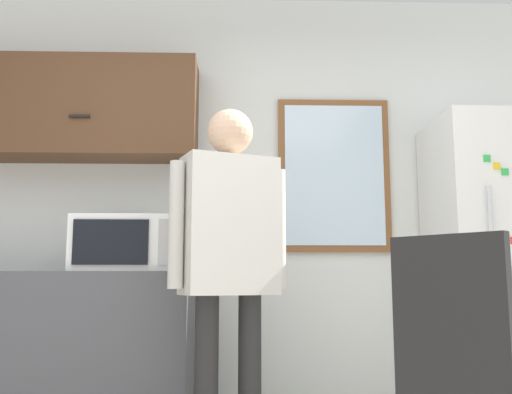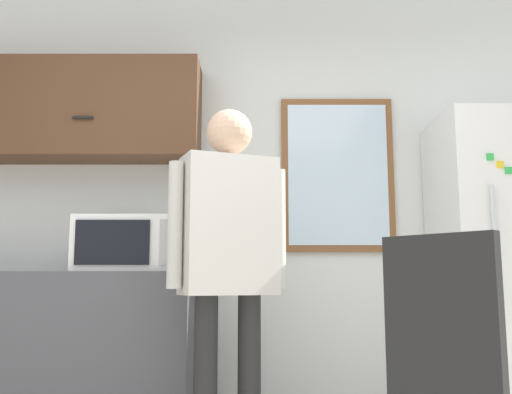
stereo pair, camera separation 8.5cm
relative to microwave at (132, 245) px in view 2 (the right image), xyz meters
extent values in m
cube|color=silver|center=(0.53, 0.38, 0.28)|extent=(6.00, 0.06, 2.70)
cube|color=#4C4C51|center=(-0.66, 0.06, -0.61)|extent=(2.03, 0.59, 0.92)
cube|color=#51331E|center=(-0.66, 0.20, 0.83)|extent=(2.03, 0.31, 0.61)
cube|color=black|center=(-0.30, 0.03, 0.74)|extent=(0.12, 0.01, 0.01)
cube|color=white|center=(0.00, 0.00, 0.00)|extent=(0.56, 0.36, 0.30)
cube|color=black|center=(-0.05, -0.18, 0.00)|extent=(0.39, 0.01, 0.24)
cube|color=#B2B2B2|center=(0.24, -0.18, 0.00)|extent=(0.08, 0.01, 0.24)
cylinder|color=black|center=(0.47, -0.47, -0.67)|extent=(0.11, 0.11, 0.80)
cylinder|color=black|center=(0.67, -0.39, -0.67)|extent=(0.11, 0.11, 0.80)
cube|color=beige|center=(0.57, -0.43, 0.06)|extent=(0.50, 0.37, 0.66)
sphere|color=#D8AD8C|center=(0.57, -0.43, 0.53)|extent=(0.23, 0.23, 0.23)
cylinder|color=beige|center=(0.33, -0.53, 0.06)|extent=(0.07, 0.07, 0.59)
cylinder|color=beige|center=(0.82, -0.33, 0.06)|extent=(0.07, 0.07, 0.59)
cube|color=white|center=(2.11, 0.03, -0.17)|extent=(0.72, 0.62, 1.79)
cylinder|color=silver|center=(1.91, -0.30, -0.03)|extent=(0.02, 0.02, 0.63)
cube|color=green|center=(2.00, -0.29, 0.36)|extent=(0.04, 0.01, 0.04)
cube|color=green|center=(1.91, -0.29, 0.43)|extent=(0.04, 0.01, 0.04)
cube|color=yellow|center=(1.96, -0.29, 0.39)|extent=(0.04, 0.01, 0.04)
cube|color=black|center=(1.26, -1.43, -0.35)|extent=(0.28, 0.30, 0.57)
cube|color=brown|center=(1.21, 0.34, 0.46)|extent=(0.70, 0.04, 0.97)
cube|color=silver|center=(1.21, 0.32, 0.46)|extent=(0.62, 0.01, 0.89)
camera|label=1|loc=(0.62, -3.17, -0.21)|focal=40.00mm
camera|label=2|loc=(0.70, -3.17, -0.21)|focal=40.00mm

